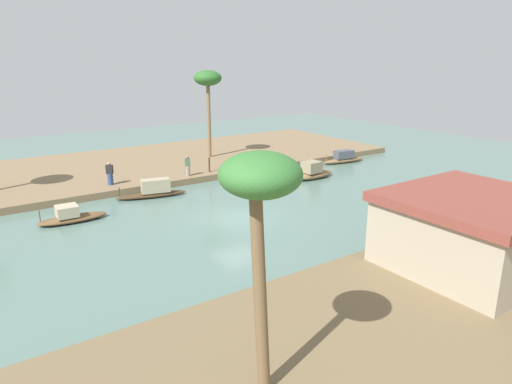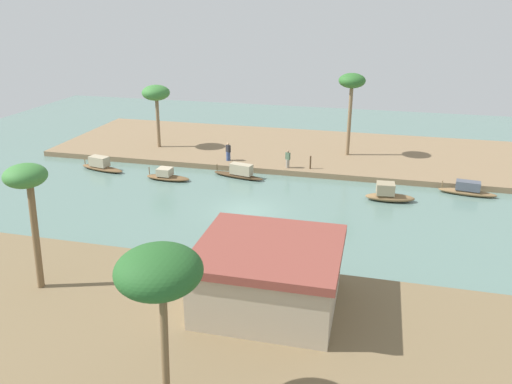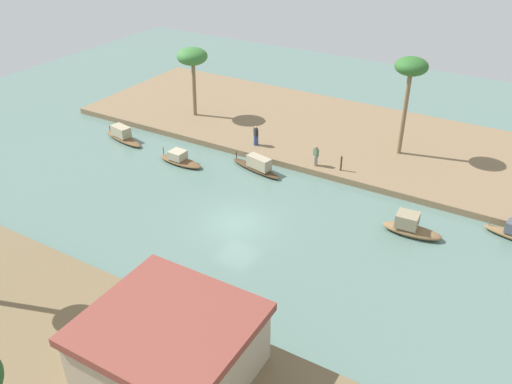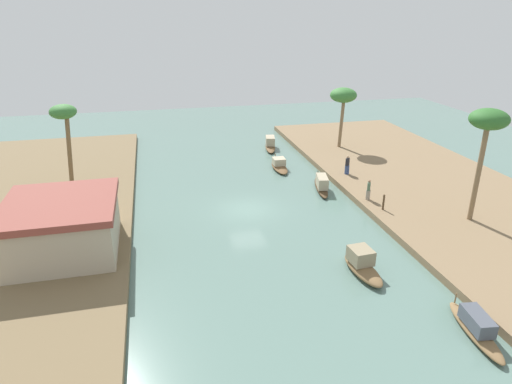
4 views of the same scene
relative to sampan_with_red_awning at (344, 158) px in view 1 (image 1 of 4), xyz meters
name	(u,v)px [view 1 (image 1 of 4)]	position (x,y,z in m)	size (l,w,h in m)	color
river_water	(237,218)	(15.65, 7.12, -0.42)	(75.65, 75.65, 0.00)	slate
riverbank_left	(141,165)	(15.65, -8.37, -0.18)	(44.66, 14.65, 0.48)	#846B4C
riverbank_right	(497,348)	(15.65, 22.62, -0.18)	(44.66, 14.65, 0.48)	brown
sampan_with_red_awning	(344,158)	(0.00, 0.00, 0.00)	(4.33, 1.45, 1.11)	brown
sampan_open_hull	(314,172)	(5.90, 2.70, 0.09)	(3.67, 1.47, 1.38)	brown
sampan_downstream_large	(71,216)	(23.81, 2.36, -0.08)	(3.85, 1.30, 1.01)	brown
sampan_with_tall_canopy	(153,190)	(18.06, 0.44, 0.05)	(4.74, 1.86, 1.24)	#47331E
person_on_near_bank	(188,167)	(14.39, -1.81, 0.76)	(0.45, 0.42, 1.55)	gray
person_by_mooring	(110,175)	(19.98, -2.59, 0.76)	(0.54, 0.54, 1.63)	#33477A
mooring_post	(209,165)	(12.46, -2.03, 0.62)	(0.14, 0.14, 1.13)	#4C3823
palm_tree_left_near	(208,82)	(9.71, -6.98, 6.60)	(2.39, 2.39, 7.51)	#7F6647
palm_tree_right_short	(260,190)	(22.94, 20.01, 5.57)	(2.03, 2.03, 6.45)	brown
riverside_building	(471,231)	(11.40, 18.90, 1.64)	(6.68, 6.25, 3.12)	tan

